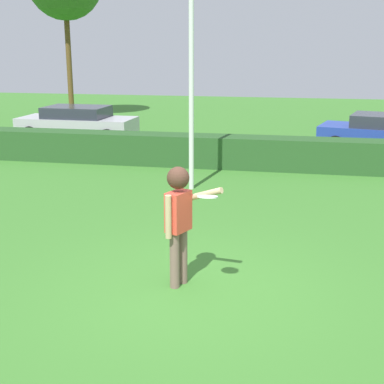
{
  "coord_description": "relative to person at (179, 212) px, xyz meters",
  "views": [
    {
      "loc": [
        1.36,
        -7.05,
        3.42
      ],
      "look_at": [
        -0.26,
        1.17,
        1.15
      ],
      "focal_mm": 51.04,
      "sensor_mm": 36.0,
      "label": 1
    }
  ],
  "objects": [
    {
      "name": "lamppost",
      "position": [
        -0.91,
        5.47,
        1.97
      ],
      "size": [
        0.24,
        0.24,
        5.56
      ],
      "color": "silver",
      "rests_on": "ground"
    },
    {
      "name": "hedge_row",
      "position": [
        0.25,
        8.09,
        -0.67
      ],
      "size": [
        25.19,
        0.9,
        0.89
      ],
      "primitive_type": "cube",
      "color": "#275124",
      "rests_on": "ground"
    },
    {
      "name": "parked_car_silver",
      "position": [
        -6.35,
        11.47,
        -0.43
      ],
      "size": [
        4.24,
        1.88,
        1.25
      ],
      "color": "#B7B7BC",
      "rests_on": "ground"
    },
    {
      "name": "frisbee",
      "position": [
        0.47,
        -0.39,
        0.36
      ],
      "size": [
        0.28,
        0.27,
        0.07
      ],
      "color": "white"
    },
    {
      "name": "ground_plane",
      "position": [
        0.25,
        -0.16,
        -1.12
      ],
      "size": [
        60.0,
        60.0,
        0.0
      ],
      "primitive_type": "plane",
      "color": "#3C792C"
    },
    {
      "name": "person",
      "position": [
        0.0,
        0.0,
        0.0
      ],
      "size": [
        0.83,
        0.53,
        1.78
      ],
      "color": "#7E5E55",
      "rests_on": "ground"
    }
  ]
}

